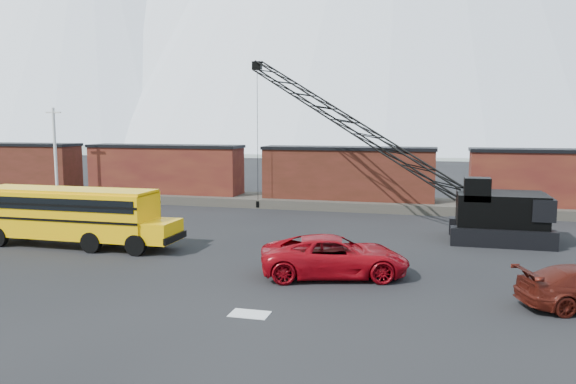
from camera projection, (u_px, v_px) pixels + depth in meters
The scene contains 11 objects.
ground at pixel (269, 282), 23.93m from camera, with size 160.00×160.00×0.00m, color black.
gravel_berm at pixel (348, 203), 44.99m from camera, with size 120.00×5.00×0.70m, color #4A443D.
boxcar_west_far at pixel (11, 165), 52.81m from camera, with size 13.70×3.10×4.17m.
boxcar_west_near at pixel (165, 169), 48.75m from camera, with size 13.70×3.10×4.17m.
boxcar_mid at pixel (348, 173), 44.69m from camera, with size 13.70×3.10×4.17m.
boxcar_east_near at pixel (567, 178), 40.63m from camera, with size 13.70×3.10×4.17m.
utility_pole at pixel (55, 154), 46.77m from camera, with size 1.40×0.24×8.00m.
snow_patch at pixel (250, 314), 19.96m from camera, with size 1.40×0.90×0.02m, color silver.
school_bus at pixel (73, 214), 30.73m from camera, with size 11.65×2.65×3.19m.
red_pickup at pixel (335, 256), 24.80m from camera, with size 3.01×6.52×1.81m, color #970710.
crawler_crane at pixel (350, 124), 37.72m from camera, with size 20.45×10.76×11.63m.
Camera 1 is at (6.75, -22.28, 6.79)m, focal length 35.00 mm.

